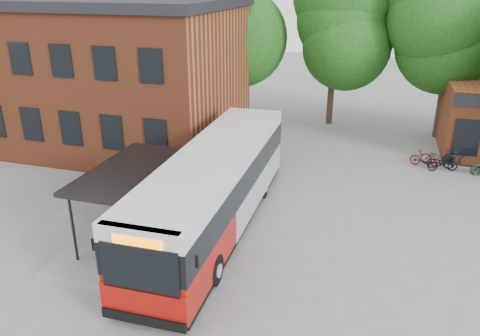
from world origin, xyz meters
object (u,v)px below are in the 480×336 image
(bicycle_1, at_px, (424,159))
(bicycle_3, at_px, (456,157))
(bicycle_0, at_px, (437,158))
(city_bus, at_px, (216,189))
(bicycle_2, at_px, (443,163))
(bus_shelter, at_px, (130,202))

(bicycle_1, height_order, bicycle_3, bicycle_3)
(bicycle_1, xyz_separation_m, bicycle_3, (1.71, 0.79, 0.01))
(bicycle_0, xyz_separation_m, bicycle_1, (-0.71, -0.29, -0.02))
(city_bus, relative_size, bicycle_1, 8.80)
(bicycle_2, bearing_deg, bicycle_3, -52.67)
(city_bus, xyz_separation_m, bicycle_3, (10.19, 10.30, -1.21))
(bicycle_0, distance_m, bicycle_2, 0.67)
(city_bus, bearing_deg, bus_shelter, -152.19)
(bicycle_1, distance_m, bicycle_2, 1.01)
(bicycle_0, height_order, bicycle_3, bicycle_0)
(bus_shelter, height_order, bicycle_3, bus_shelter)
(city_bus, height_order, bicycle_1, city_bus)
(bicycle_3, bearing_deg, bicycle_0, 104.58)
(bus_shelter, xyz_separation_m, bicycle_1, (11.44, 11.15, -1.00))
(city_bus, height_order, bicycle_3, city_bus)
(city_bus, height_order, bicycle_2, city_bus)
(bicycle_1, height_order, bicycle_2, bicycle_1)
(bicycle_0, height_order, bicycle_2, bicycle_0)
(city_bus, distance_m, bicycle_2, 13.22)
(bus_shelter, xyz_separation_m, bicycle_0, (12.15, 11.44, -0.98))
(bicycle_2, bearing_deg, bicycle_0, 1.98)
(bicycle_1, relative_size, bicycle_2, 0.93)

